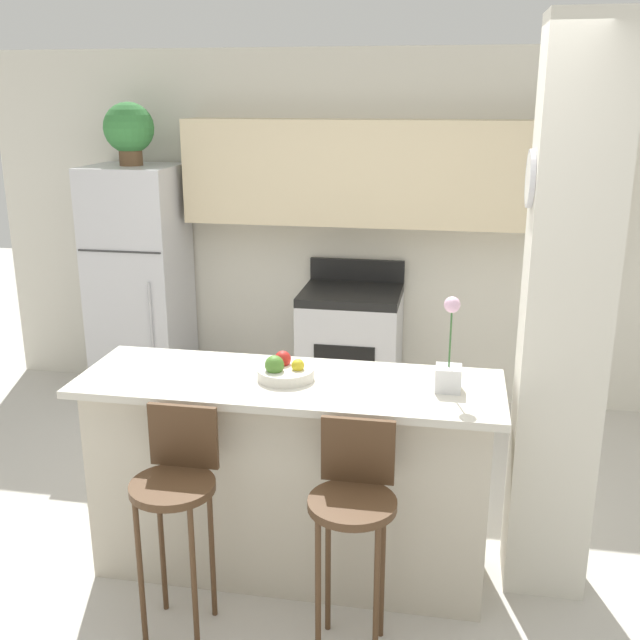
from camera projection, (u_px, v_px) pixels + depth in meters
name	position (u px, v px, depth m)	size (l,w,h in m)	color
ground_plane	(291.00, 565.00, 3.70)	(14.00, 14.00, 0.00)	beige
wall_back	(369.00, 206.00, 5.36)	(5.60, 0.38, 2.55)	silver
pillar_right	(564.00, 324.00, 3.25)	(0.38, 0.32, 2.55)	silver
counter_bar	(290.00, 475.00, 3.55)	(1.95, 0.64, 0.98)	beige
refrigerator	(140.00, 285.00, 5.55)	(0.64, 0.63, 1.75)	silver
stove_range	(351.00, 350.00, 5.40)	(0.70, 0.64, 1.07)	silver
bar_stool_left	(176.00, 489.00, 3.11)	(0.35, 0.35, 0.99)	#4C331E
bar_stool_right	(353.00, 506.00, 2.98)	(0.35, 0.35, 0.99)	#4C331E
potted_plant_on_fridge	(129.00, 130.00, 5.23)	(0.35, 0.35, 0.44)	brown
orchid_vase	(449.00, 364.00, 3.26)	(0.11, 0.11, 0.43)	white
fruit_bowl	(284.00, 370.00, 3.42)	(0.26, 0.26, 0.12)	silver
trash_bin	(205.00, 386.00, 5.47)	(0.28, 0.28, 0.38)	#59595B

